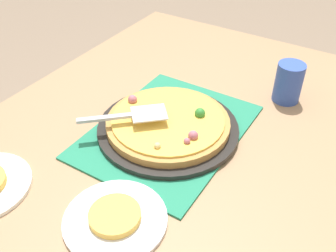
# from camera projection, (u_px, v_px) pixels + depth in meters

# --- Properties ---
(dining_table) EXTENTS (1.40, 1.00, 0.75)m
(dining_table) POSITION_uv_depth(u_px,v_px,m) (168.00, 161.00, 1.11)
(dining_table) COLOR #9E7A56
(dining_table) RESTS_ON ground_plane
(placemat) EXTENTS (0.48, 0.36, 0.01)m
(placemat) POSITION_uv_depth(u_px,v_px,m) (168.00, 131.00, 1.04)
(placemat) COLOR #237F5B
(placemat) RESTS_ON dining_table
(pizza_pan) EXTENTS (0.38, 0.38, 0.01)m
(pizza_pan) POSITION_uv_depth(u_px,v_px,m) (168.00, 128.00, 1.04)
(pizza_pan) COLOR black
(pizza_pan) RESTS_ON placemat
(pizza) EXTENTS (0.33, 0.33, 0.05)m
(pizza) POSITION_uv_depth(u_px,v_px,m) (168.00, 122.00, 1.02)
(pizza) COLOR #B78442
(pizza) RESTS_ON pizza_pan
(plate_near_left) EXTENTS (0.22, 0.22, 0.01)m
(plate_near_left) POSITION_uv_depth(u_px,v_px,m) (115.00, 220.00, 0.81)
(plate_near_left) COLOR white
(plate_near_left) RESTS_ON dining_table
(served_slice_left) EXTENTS (0.11, 0.11, 0.02)m
(served_slice_left) POSITION_uv_depth(u_px,v_px,m) (115.00, 216.00, 0.80)
(served_slice_left) COLOR #EAB747
(served_slice_left) RESTS_ON plate_near_left
(cup_near) EXTENTS (0.08, 0.08, 0.12)m
(cup_near) POSITION_uv_depth(u_px,v_px,m) (289.00, 83.00, 1.13)
(cup_near) COLOR #3351AD
(cup_near) RESTS_ON dining_table
(pizza_server) EXTENTS (0.19, 0.20, 0.01)m
(pizza_server) POSITION_uv_depth(u_px,v_px,m) (131.00, 115.00, 0.99)
(pizza_server) COLOR silver
(pizza_server) RESTS_ON pizza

